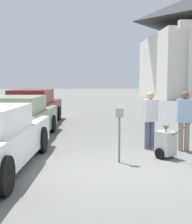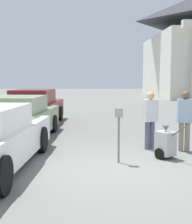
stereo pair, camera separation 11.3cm
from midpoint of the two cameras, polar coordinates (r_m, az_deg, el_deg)
ground_plane at (r=6.97m, az=4.95°, el=-10.62°), size 120.00×120.00×0.00m
parked_car_sage at (r=10.51m, az=-13.80°, el=-1.39°), size 2.27×5.18×1.45m
parked_car_maroon at (r=13.82m, az=-10.98°, el=0.59°), size 2.22×5.26×1.55m
parking_meter at (r=7.42m, az=4.62°, el=-2.33°), size 0.18×0.09×1.32m
person_worker at (r=9.00m, az=10.21°, el=-0.89°), size 0.47×0.37×1.64m
person_supervisor at (r=8.95m, az=16.27°, el=-0.94°), size 0.44×0.27×1.67m
equipment_cart at (r=8.10m, az=12.97°, el=-5.58°), size 0.69×0.94×1.00m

